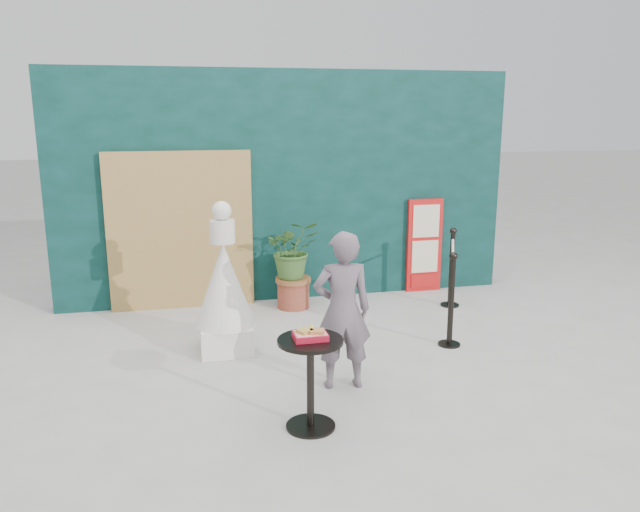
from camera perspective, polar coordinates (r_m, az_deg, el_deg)
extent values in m
plane|color=#ADAAA5|center=(5.74, 2.77, -12.48)|extent=(60.00, 60.00, 0.00)
cube|color=black|center=(8.31, -3.06, 6.36)|extent=(6.00, 0.30, 3.00)
cube|color=tan|center=(8.05, -12.62, 2.24)|extent=(1.80, 0.08, 2.00)
imported|color=#64555D|center=(5.63, 2.05, -5.00)|extent=(0.56, 0.39, 1.46)
cube|color=red|center=(8.80, 9.51, 0.96)|extent=(0.50, 0.06, 1.30)
cube|color=beige|center=(8.70, 9.68, 3.17)|extent=(0.38, 0.02, 0.45)
cube|color=beige|center=(8.80, 9.56, -0.04)|extent=(0.38, 0.02, 0.45)
cube|color=red|center=(8.88, 9.47, -2.24)|extent=(0.38, 0.02, 0.18)
cube|color=white|center=(6.70, -8.57, -7.38)|extent=(0.54, 0.54, 0.29)
cone|color=white|center=(6.52, -8.75, -2.57)|extent=(0.62, 0.62, 0.88)
cylinder|color=silver|center=(6.40, -8.92, 2.22)|extent=(0.25, 0.25, 0.23)
sphere|color=white|center=(6.36, -8.99, 4.12)|extent=(0.19, 0.19, 0.19)
cylinder|color=black|center=(5.19, -0.86, -15.27)|extent=(0.40, 0.40, 0.02)
cylinder|color=black|center=(5.04, -0.88, -11.76)|extent=(0.06, 0.06, 0.72)
cylinder|color=black|center=(4.89, -0.89, -7.77)|extent=(0.52, 0.52, 0.03)
cube|color=red|center=(4.88, -0.89, -7.33)|extent=(0.26, 0.19, 0.05)
cube|color=#FB212E|center=(4.87, -0.90, -7.03)|extent=(0.24, 0.17, 0.00)
cube|color=gold|center=(4.86, -1.38, -6.86)|extent=(0.15, 0.14, 0.02)
cube|color=#C68148|center=(4.85, -0.26, -6.90)|extent=(0.13, 0.13, 0.02)
cone|color=yellow|center=(4.91, -0.79, -6.46)|extent=(0.06, 0.06, 0.06)
cylinder|color=#974A31|center=(8.04, -2.45, -3.55)|extent=(0.41, 0.41, 0.34)
cylinder|color=#975D31|center=(7.99, -2.47, -2.18)|extent=(0.45, 0.45, 0.06)
imported|color=#365C27|center=(7.89, -2.49, 0.64)|extent=(0.68, 0.59, 0.75)
cylinder|color=black|center=(6.97, 11.72, -7.89)|extent=(0.24, 0.24, 0.02)
cylinder|color=black|center=(6.82, 11.90, -4.20)|extent=(0.06, 0.06, 0.96)
sphere|color=black|center=(6.69, 12.11, -0.03)|extent=(0.09, 0.09, 0.09)
cylinder|color=black|center=(8.33, 11.77, -4.39)|extent=(0.24, 0.24, 0.02)
cylinder|color=black|center=(8.20, 11.92, -1.26)|extent=(0.06, 0.06, 0.96)
sphere|color=black|center=(8.09, 12.09, 2.24)|extent=(0.09, 0.09, 0.09)
cylinder|color=silver|center=(7.41, 12.06, 0.38)|extent=(0.63, 1.31, 0.03)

